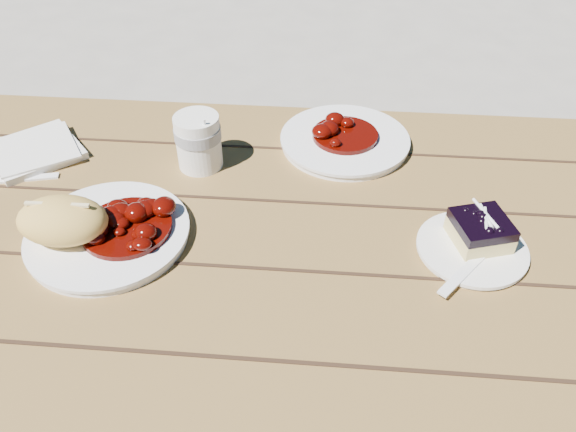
# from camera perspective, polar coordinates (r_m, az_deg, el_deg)

# --- Properties ---
(picnic_table) EXTENTS (2.00, 1.55, 0.75)m
(picnic_table) POSITION_cam_1_polar(r_m,az_deg,el_deg) (1.01, -0.46, -8.54)
(picnic_table) COLOR brown
(picnic_table) RESTS_ON ground
(main_plate) EXTENTS (0.25, 0.25, 0.02)m
(main_plate) POSITION_cam_1_polar(r_m,az_deg,el_deg) (0.93, -17.76, -1.84)
(main_plate) COLOR white
(main_plate) RESTS_ON picnic_table
(goulash_stew) EXTENTS (0.14, 0.14, 0.04)m
(goulash_stew) POSITION_cam_1_polar(r_m,az_deg,el_deg) (0.90, -16.25, -0.39)
(goulash_stew) COLOR #450602
(goulash_stew) RESTS_ON main_plate
(bread_roll) EXTENTS (0.14, 0.09, 0.07)m
(bread_roll) POSITION_cam_1_polar(r_m,az_deg,el_deg) (0.91, -21.93, -0.43)
(bread_roll) COLOR #DFB455
(bread_roll) RESTS_ON main_plate
(dessert_plate) EXTENTS (0.16, 0.16, 0.01)m
(dessert_plate) POSITION_cam_1_polar(r_m,az_deg,el_deg) (0.91, 18.15, -3.24)
(dessert_plate) COLOR white
(dessert_plate) RESTS_ON picnic_table
(blueberry_cake) EXTENTS (0.10, 0.10, 0.05)m
(blueberry_cake) POSITION_cam_1_polar(r_m,az_deg,el_deg) (0.90, 18.97, -1.36)
(blueberry_cake) COLOR #DFCC7A
(blueberry_cake) RESTS_ON dessert_plate
(fork_dessert) EXTENTS (0.12, 0.14, 0.00)m
(fork_dessert) POSITION_cam_1_polar(r_m,az_deg,el_deg) (0.86, 17.53, -5.36)
(fork_dessert) COLOR white
(fork_dessert) RESTS_ON dessert_plate
(coffee_cup) EXTENTS (0.08, 0.08, 0.10)m
(coffee_cup) POSITION_cam_1_polar(r_m,az_deg,el_deg) (1.03, -9.08, 7.47)
(coffee_cup) COLOR white
(coffee_cup) RESTS_ON picnic_table
(napkin_stack) EXTENTS (0.21, 0.21, 0.01)m
(napkin_stack) POSITION_cam_1_polar(r_m,az_deg,el_deg) (1.17, -24.30, 6.05)
(napkin_stack) COLOR white
(napkin_stack) RESTS_ON picnic_table
(fork_table) EXTENTS (0.16, 0.06, 0.00)m
(fork_table) POSITION_cam_1_polar(r_m,az_deg,el_deg) (1.11, -25.38, 3.46)
(fork_table) COLOR white
(fork_table) RESTS_ON picnic_table
(second_plate) EXTENTS (0.24, 0.24, 0.02)m
(second_plate) POSITION_cam_1_polar(r_m,az_deg,el_deg) (1.10, 5.78, 7.60)
(second_plate) COLOR white
(second_plate) RESTS_ON picnic_table
(second_stew) EXTENTS (0.13, 0.13, 0.04)m
(second_stew) POSITION_cam_1_polar(r_m,az_deg,el_deg) (1.08, 5.88, 8.88)
(second_stew) COLOR #450602
(second_stew) RESTS_ON second_plate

